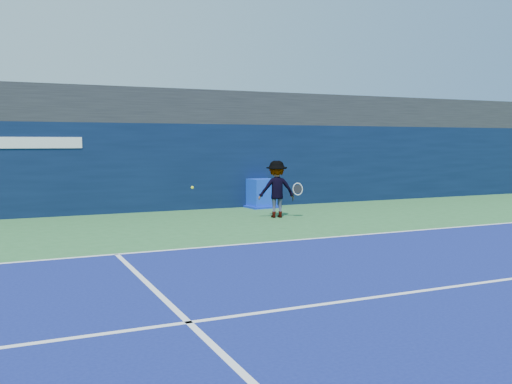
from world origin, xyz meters
TOP-DOWN VIEW (x-y plane):
  - ground at (0.00, 0.00)m, footprint 80.00×80.00m
  - baseline at (0.00, 3.00)m, footprint 24.00×0.10m
  - service_line at (0.00, -2.00)m, footprint 24.00×0.10m
  - stadium_band at (0.00, 11.50)m, footprint 36.00×3.00m
  - back_wall_assembly at (-0.00, 10.50)m, footprint 36.00×1.03m
  - equipment_cart at (1.44, 9.72)m, footprint 1.19×1.19m
  - tennis_player at (0.73, 6.98)m, footprint 1.39×0.91m
  - tennis_ball at (-2.65, 5.08)m, footprint 0.07×0.07m

SIDE VIEW (x-z plane):
  - ground at x=0.00m, z-range 0.00..0.00m
  - baseline at x=0.00m, z-range 0.01..0.01m
  - service_line at x=0.00m, z-range 0.01..0.01m
  - equipment_cart at x=1.44m, z-range -0.05..1.00m
  - tennis_player at x=0.73m, z-range 0.00..1.79m
  - tennis_ball at x=-2.65m, z-range 1.16..1.23m
  - back_wall_assembly at x=0.00m, z-range 0.00..3.00m
  - stadium_band at x=0.00m, z-range 3.00..4.20m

